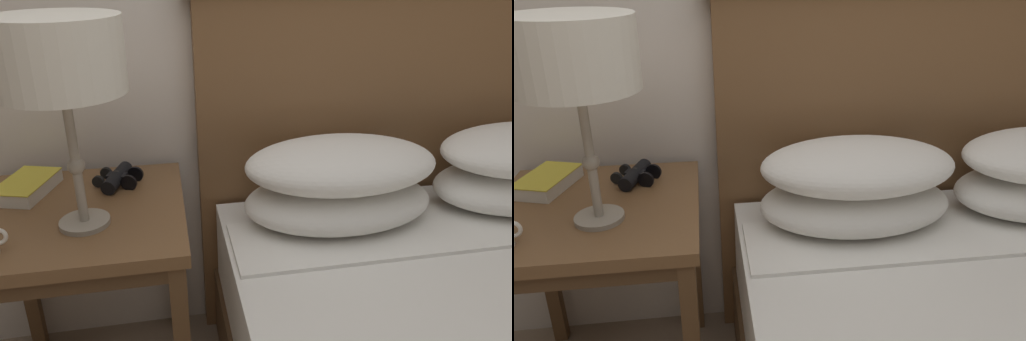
{
  "view_description": "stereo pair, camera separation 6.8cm",
  "coord_description": "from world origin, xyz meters",
  "views": [
    {
      "loc": [
        -0.23,
        -0.57,
        1.33
      ],
      "look_at": [
        0.01,
        0.68,
        0.77
      ],
      "focal_mm": 35.0,
      "sensor_mm": 36.0,
      "label": 1
    },
    {
      "loc": [
        -0.17,
        -0.58,
        1.33
      ],
      "look_at": [
        0.01,
        0.68,
        0.77
      ],
      "focal_mm": 35.0,
      "sensor_mm": 36.0,
      "label": 2
    }
  ],
  "objects": [
    {
      "name": "table_lamp",
      "position": [
        -0.46,
        0.64,
        1.11
      ],
      "size": [
        0.3,
        0.3,
        0.53
      ],
      "color": "gray",
      "rests_on": "nightstand"
    },
    {
      "name": "book_on_nightstand",
      "position": [
        -0.65,
        0.87,
        0.7
      ],
      "size": [
        0.18,
        0.23,
        0.04
      ],
      "color": "silver",
      "rests_on": "nightstand"
    },
    {
      "name": "nightstand",
      "position": [
        -0.48,
        0.73,
        0.58
      ],
      "size": [
        0.58,
        0.58,
        0.67
      ],
      "color": "brown",
      "rests_on": "ground_plane"
    },
    {
      "name": "binoculars_pair",
      "position": [
        -0.39,
        0.88,
        0.7
      ],
      "size": [
        0.15,
        0.16,
        0.05
      ],
      "color": "black",
      "rests_on": "nightstand"
    }
  ]
}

